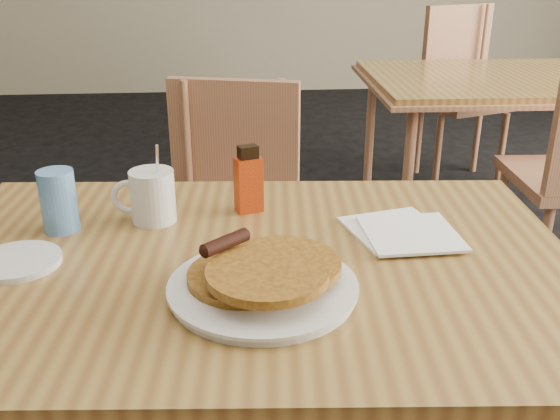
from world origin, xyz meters
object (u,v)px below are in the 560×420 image
object	(u,v)px
pancake_plate	(263,280)
coffee_mug	(151,195)
chair_neighbor_far	(459,79)
main_table	(247,277)
neighbor_table	(518,84)
blue_tumbler	(59,201)
syrup_bottle	(249,181)
chair_main_far	(236,204)

from	to	relation	value
pancake_plate	coffee_mug	distance (m)	0.38
chair_neighbor_far	pancake_plate	world-z (taller)	chair_neighbor_far
main_table	chair_neighbor_far	size ratio (longest dim) A/B	1.34
neighbor_table	coffee_mug	xyz separation A→B (m)	(-1.46, -1.49, 0.10)
neighbor_table	coffee_mug	distance (m)	2.08
chair_neighbor_far	blue_tumbler	xyz separation A→B (m)	(-1.65, -2.28, 0.22)
syrup_bottle	main_table	bearing A→B (deg)	-112.56
pancake_plate	syrup_bottle	xyz separation A→B (m)	(-0.01, 0.35, 0.04)
coffee_mug	main_table	bearing A→B (deg)	-28.77
neighbor_table	blue_tumbler	size ratio (longest dim) A/B	10.97
neighbor_table	syrup_bottle	bearing A→B (deg)	-130.92
main_table	syrup_bottle	xyz separation A→B (m)	(0.01, 0.22, 0.11)
coffee_mug	blue_tumbler	xyz separation A→B (m)	(-0.18, -0.03, 0.01)
pancake_plate	coffee_mug	xyz separation A→B (m)	(-0.21, 0.32, 0.03)
main_table	chair_main_far	world-z (taller)	chair_main_far
main_table	blue_tumbler	size ratio (longest dim) A/B	10.46
pancake_plate	blue_tumbler	distance (m)	0.49
chair_main_far	blue_tumbler	world-z (taller)	chair_main_far
pancake_plate	chair_neighbor_far	bearing A→B (deg)	63.88
main_table	neighbor_table	world-z (taller)	same
chair_main_far	pancake_plate	distance (m)	0.93
chair_neighbor_far	coffee_mug	bearing A→B (deg)	-142.79
main_table	chair_main_far	size ratio (longest dim) A/B	1.45
chair_main_far	syrup_bottle	world-z (taller)	chair_main_far
neighbor_table	coffee_mug	world-z (taller)	coffee_mug
syrup_bottle	blue_tumbler	xyz separation A→B (m)	(-0.38, -0.07, -0.01)
neighbor_table	pancake_plate	xyz separation A→B (m)	(-1.24, -1.80, 0.06)
neighbor_table	syrup_bottle	world-z (taller)	syrup_bottle
chair_main_far	pancake_plate	size ratio (longest dim) A/B	2.88
blue_tumbler	chair_neighbor_far	bearing A→B (deg)	54.08
neighbor_table	chair_neighbor_far	size ratio (longest dim) A/B	1.41
coffee_mug	blue_tumbler	size ratio (longest dim) A/B	1.37
main_table	chair_neighbor_far	bearing A→B (deg)	62.24
syrup_bottle	neighbor_table	bearing A→B (deg)	29.68
chair_main_far	blue_tumbler	xyz separation A→B (m)	(-0.36, -0.61, 0.27)
chair_neighbor_far	syrup_bottle	xyz separation A→B (m)	(-1.27, -2.21, 0.23)
syrup_bottle	chair_neighbor_far	bearing A→B (deg)	40.74
chair_neighbor_far	coffee_mug	world-z (taller)	chair_neighbor_far
pancake_plate	blue_tumbler	world-z (taller)	blue_tumbler
chair_neighbor_far	pancake_plate	bearing A→B (deg)	-135.70
chair_main_far	blue_tumbler	distance (m)	0.76
pancake_plate	coffee_mug	bearing A→B (deg)	124.22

